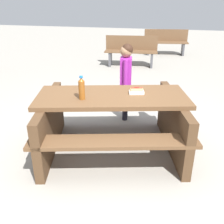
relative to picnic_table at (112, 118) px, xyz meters
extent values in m
plane|color=gray|center=(0.00, 0.00, -0.44)|extent=(30.00, 30.00, 0.00)
cube|color=brown|center=(0.00, 0.00, 0.28)|extent=(1.94, 1.22, 0.05)
cube|color=brown|center=(-0.15, 0.54, -0.01)|extent=(1.81, 0.76, 0.04)
cube|color=brown|center=(0.15, -0.54, -0.01)|extent=(1.81, 0.76, 0.04)
cube|color=#4D3520|center=(0.75, 0.21, -0.09)|extent=(0.48, 1.37, 0.70)
cube|color=#4D3520|center=(-0.75, -0.21, -0.09)|extent=(0.48, 1.37, 0.70)
cylinder|color=brown|center=(-0.30, -0.22, 0.41)|extent=(0.07, 0.07, 0.22)
cone|color=brown|center=(-0.30, -0.22, 0.54)|extent=(0.06, 0.06, 0.04)
cylinder|color=blue|center=(-0.30, -0.22, 0.57)|extent=(0.04, 0.04, 0.02)
cube|color=white|center=(0.28, 0.13, 0.32)|extent=(0.20, 0.15, 0.03)
cube|color=#D8B272|center=(0.28, 0.13, 0.35)|extent=(0.16, 0.09, 0.04)
cylinder|color=maroon|center=(0.28, 0.13, 0.37)|extent=(0.14, 0.06, 0.03)
ellipsoid|color=maroon|center=(0.28, 0.13, 0.38)|extent=(0.07, 0.04, 0.01)
cylinder|color=#262633|center=(-0.02, 0.90, -0.17)|extent=(0.08, 0.08, 0.55)
cylinder|color=#262633|center=(-0.03, 1.02, -0.17)|extent=(0.08, 0.08, 0.55)
cube|color=purple|center=(-0.03, 0.96, 0.33)|extent=(0.19, 0.21, 0.46)
cylinder|color=purple|center=(-0.01, 0.85, 0.35)|extent=(0.07, 0.07, 0.39)
cylinder|color=purple|center=(-0.04, 1.07, 0.35)|extent=(0.07, 0.07, 0.39)
sphere|color=#997051|center=(-0.03, 0.96, 0.65)|extent=(0.18, 0.18, 0.18)
sphere|color=#331E14|center=(-0.01, 0.96, 0.68)|extent=(0.17, 0.17, 0.17)
cube|color=brown|center=(-0.58, 4.47, -0.01)|extent=(1.54, 0.58, 0.04)
cube|color=brown|center=(-0.60, 4.65, 0.21)|extent=(1.49, 0.22, 0.40)
cube|color=#4C4C51|center=(-1.18, 4.40, -0.24)|extent=(0.10, 0.36, 0.41)
cube|color=#4C4C51|center=(0.01, 4.55, -0.24)|extent=(0.10, 0.36, 0.41)
cube|color=brown|center=(0.29, 6.44, -0.01)|extent=(1.54, 0.62, 0.04)
cube|color=brown|center=(0.26, 6.62, 0.21)|extent=(1.49, 0.26, 0.40)
cube|color=#4C4C51|center=(-0.30, 6.35, -0.24)|extent=(0.11, 0.36, 0.41)
cube|color=#4C4C51|center=(0.88, 6.53, -0.24)|extent=(0.11, 0.36, 0.41)
camera|label=1|loc=(0.71, -2.77, 1.36)|focal=40.60mm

